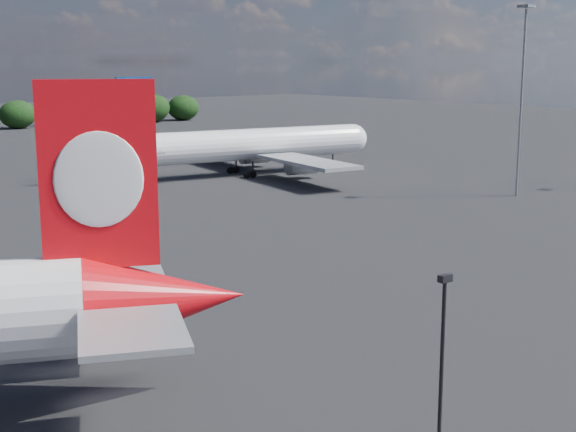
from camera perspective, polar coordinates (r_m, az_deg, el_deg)
china_southern_airliner at (r=119.79m, az=-3.02°, el=5.03°), size 45.18×43.06×14.74m
apron_lamp_post at (r=32.30m, az=10.87°, el=-10.62°), size 0.55×0.30×8.82m
floodlight_mast_near at (r=104.44m, az=16.35°, el=9.58°), size 1.60×1.60×23.55m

